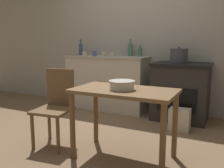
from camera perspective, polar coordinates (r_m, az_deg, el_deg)
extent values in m
plane|color=#896B4C|center=(3.26, -3.77, -12.08)|extent=(14.00, 14.00, 0.00)
cube|color=#B2AD9E|center=(4.47, 6.42, 10.56)|extent=(8.00, 0.07, 2.55)
cube|color=beige|center=(4.46, -1.11, 0.10)|extent=(1.42, 0.52, 0.92)
cube|color=#B6AD9C|center=(4.40, -1.13, 6.21)|extent=(1.45, 0.55, 0.03)
cube|color=#2D2B28|center=(4.01, 15.41, -1.94)|extent=(0.81, 0.60, 0.84)
cube|color=black|center=(3.94, 15.71, 4.36)|extent=(0.85, 0.64, 0.04)
cube|color=black|center=(3.72, 14.47, -3.58)|extent=(0.57, 0.01, 0.35)
cube|color=olive|center=(2.52, 2.80, -1.60)|extent=(1.04, 0.58, 0.03)
cylinder|color=brown|center=(2.64, -9.02, -9.43)|extent=(0.06, 0.06, 0.70)
cylinder|color=brown|center=(2.26, 11.54, -12.88)|extent=(0.06, 0.06, 0.70)
cylinder|color=brown|center=(3.03, -3.72, -6.80)|extent=(0.06, 0.06, 0.70)
cylinder|color=brown|center=(2.70, 14.19, -9.16)|extent=(0.06, 0.06, 0.70)
cube|color=brown|center=(2.96, -13.43, -5.90)|extent=(0.44, 0.44, 0.03)
cube|color=brown|center=(3.06, -11.72, -0.73)|extent=(0.36, 0.07, 0.45)
cylinder|color=brown|center=(2.99, -17.70, -10.38)|extent=(0.04, 0.04, 0.41)
cylinder|color=brown|center=(2.81, -12.23, -11.45)|extent=(0.04, 0.04, 0.41)
cylinder|color=brown|center=(3.24, -14.14, -8.62)|extent=(0.04, 0.04, 0.41)
cylinder|color=brown|center=(3.08, -8.95, -9.44)|extent=(0.04, 0.04, 0.41)
cube|color=beige|center=(3.56, 15.18, -7.87)|extent=(0.28, 0.19, 0.31)
cylinder|color=#4C4C51|center=(3.98, 15.03, 6.14)|extent=(0.26, 0.26, 0.20)
cylinder|color=#4C4C51|center=(3.97, 15.10, 7.70)|extent=(0.28, 0.28, 0.02)
sphere|color=black|center=(3.97, 15.12, 8.02)|extent=(0.02, 0.02, 0.02)
cylinder|color=silver|center=(2.49, 2.28, -0.27)|extent=(0.24, 0.24, 0.09)
cylinder|color=beige|center=(2.48, 2.28, 0.64)|extent=(0.26, 0.26, 0.01)
cylinder|color=#517F5B|center=(4.30, 6.40, 7.22)|extent=(0.08, 0.08, 0.14)
cylinder|color=#517F5B|center=(4.30, 6.43, 8.55)|extent=(0.03, 0.03, 0.06)
cylinder|color=#3D5675|center=(4.73, -7.13, 7.85)|extent=(0.07, 0.07, 0.21)
cylinder|color=#3D5675|center=(4.73, -7.17, 9.63)|extent=(0.03, 0.03, 0.08)
cylinder|color=#517F5B|center=(4.38, 4.20, 7.76)|extent=(0.08, 0.08, 0.21)
cylinder|color=#517F5B|center=(4.38, 4.22, 9.69)|extent=(0.03, 0.03, 0.08)
cylinder|color=beige|center=(4.18, 0.15, 6.75)|extent=(0.07, 0.07, 0.08)
cylinder|color=beige|center=(4.31, -1.88, 6.91)|extent=(0.08, 0.08, 0.09)
cylinder|color=#4C6B99|center=(4.40, -3.99, 6.95)|extent=(0.08, 0.08, 0.09)
cylinder|color=beige|center=(4.46, -6.33, 6.89)|extent=(0.08, 0.08, 0.08)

